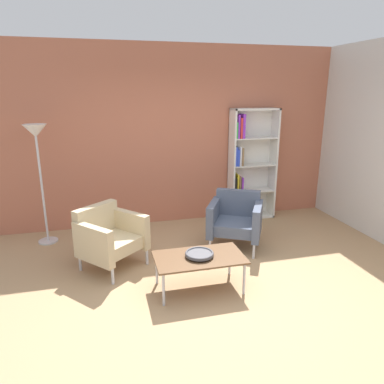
{
  "coord_description": "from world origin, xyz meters",
  "views": [
    {
      "loc": [
        -1.13,
        -3.33,
        2.19
      ],
      "look_at": [
        -0.06,
        0.84,
        0.95
      ],
      "focal_mm": 33.25,
      "sensor_mm": 36.0,
      "label": 1
    }
  ],
  "objects_px": {
    "coffee_table_low": "(199,259)",
    "floor_lamp_torchiere": "(37,145)",
    "decorative_bowl": "(199,254)",
    "armchair_spare_guest": "(109,236)",
    "bookshelf_tall": "(248,165)",
    "armchair_near_window": "(236,219)"
  },
  "relations": [
    {
      "from": "coffee_table_low",
      "to": "floor_lamp_torchiere",
      "type": "relative_size",
      "value": 0.57
    },
    {
      "from": "decorative_bowl",
      "to": "armchair_spare_guest",
      "type": "relative_size",
      "value": 0.34
    },
    {
      "from": "bookshelf_tall",
      "to": "decorative_bowl",
      "type": "relative_size",
      "value": 5.94
    },
    {
      "from": "armchair_spare_guest",
      "to": "armchair_near_window",
      "type": "bearing_deg",
      "value": -34.96
    },
    {
      "from": "bookshelf_tall",
      "to": "armchair_spare_guest",
      "type": "distance_m",
      "value": 2.78
    },
    {
      "from": "coffee_table_low",
      "to": "floor_lamp_torchiere",
      "type": "distance_m",
      "value": 2.81
    },
    {
      "from": "coffee_table_low",
      "to": "armchair_near_window",
      "type": "distance_m",
      "value": 1.3
    },
    {
      "from": "bookshelf_tall",
      "to": "coffee_table_low",
      "type": "bearing_deg",
      "value": -124.46
    },
    {
      "from": "armchair_spare_guest",
      "to": "floor_lamp_torchiere",
      "type": "xyz_separation_m",
      "value": [
        -0.88,
        1.01,
        1.03
      ]
    },
    {
      "from": "coffee_table_low",
      "to": "armchair_spare_guest",
      "type": "bearing_deg",
      "value": 139.91
    },
    {
      "from": "decorative_bowl",
      "to": "armchair_near_window",
      "type": "height_order",
      "value": "armchair_near_window"
    },
    {
      "from": "coffee_table_low",
      "to": "armchair_spare_guest",
      "type": "xyz_separation_m",
      "value": [
        -0.96,
        0.81,
        0.05
      ]
    },
    {
      "from": "coffee_table_low",
      "to": "decorative_bowl",
      "type": "xyz_separation_m",
      "value": [
        0.0,
        0.0,
        0.07
      ]
    },
    {
      "from": "coffee_table_low",
      "to": "armchair_spare_guest",
      "type": "distance_m",
      "value": 1.26
    },
    {
      "from": "floor_lamp_torchiere",
      "to": "coffee_table_low",
      "type": "bearing_deg",
      "value": -44.54
    },
    {
      "from": "armchair_spare_guest",
      "to": "armchair_near_window",
      "type": "height_order",
      "value": "same"
    },
    {
      "from": "armchair_spare_guest",
      "to": "floor_lamp_torchiere",
      "type": "bearing_deg",
      "value": 90.09
    },
    {
      "from": "bookshelf_tall",
      "to": "armchair_near_window",
      "type": "xyz_separation_m",
      "value": [
        -0.63,
        -1.1,
        -0.52
      ]
    },
    {
      "from": "decorative_bowl",
      "to": "armchair_near_window",
      "type": "bearing_deg",
      "value": 50.83
    },
    {
      "from": "bookshelf_tall",
      "to": "floor_lamp_torchiere",
      "type": "height_order",
      "value": "bookshelf_tall"
    },
    {
      "from": "bookshelf_tall",
      "to": "armchair_near_window",
      "type": "bearing_deg",
      "value": -119.64
    },
    {
      "from": "armchair_spare_guest",
      "to": "decorative_bowl",
      "type": "bearing_deg",
      "value": -81.29
    }
  ]
}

